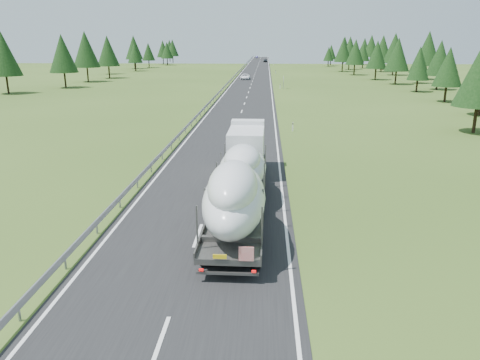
# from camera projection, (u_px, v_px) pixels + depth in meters

# --- Properties ---
(ground) EXTENTS (400.00, 400.00, 0.00)m
(ground) POSITION_uv_depth(u_px,v_px,m) (198.00, 236.00, 24.18)
(ground) COLOR #354D19
(ground) RESTS_ON ground
(road_surface) EXTENTS (10.00, 400.00, 0.02)m
(road_surface) POSITION_uv_depth(u_px,v_px,m) (252.00, 81.00, 119.93)
(road_surface) COLOR black
(road_surface) RESTS_ON ground
(guardrail) EXTENTS (0.10, 400.00, 0.76)m
(guardrail) POSITION_uv_depth(u_px,v_px,m) (232.00, 79.00, 119.98)
(guardrail) COLOR slate
(guardrail) RESTS_ON ground
(marker_posts) EXTENTS (0.13, 350.08, 1.00)m
(marker_posts) POSITION_uv_depth(u_px,v_px,m) (274.00, 68.00, 172.11)
(marker_posts) COLOR silver
(marker_posts) RESTS_ON ground
(highway_sign) EXTENTS (0.08, 0.90, 2.60)m
(highway_sign) POSITION_uv_depth(u_px,v_px,m) (284.00, 80.00, 99.90)
(highway_sign) COLOR slate
(highway_sign) RESTS_ON ground
(tree_line_right) EXTENTS (27.88, 257.58, 12.56)m
(tree_line_right) POSITION_uv_depth(u_px,v_px,m) (421.00, 53.00, 109.18)
(tree_line_right) COLOR black
(tree_line_right) RESTS_ON ground
(tree_line_left) EXTENTS (15.35, 256.65, 12.29)m
(tree_line_left) POSITION_uv_depth(u_px,v_px,m) (72.00, 53.00, 113.78)
(tree_line_left) COLOR black
(tree_line_left) RESTS_ON ground
(boat_truck) EXTENTS (3.06, 20.18, 4.41)m
(boat_truck) POSITION_uv_depth(u_px,v_px,m) (240.00, 174.00, 26.99)
(boat_truck) COLOR silver
(boat_truck) RESTS_ON ground
(distant_van) EXTENTS (2.60, 5.29, 1.44)m
(distant_van) POSITION_uv_depth(u_px,v_px,m) (245.00, 77.00, 124.84)
(distant_van) COLOR white
(distant_van) RESTS_ON ground
(distant_car_dark) EXTENTS (2.04, 4.69, 1.57)m
(distant_car_dark) POSITION_uv_depth(u_px,v_px,m) (265.00, 61.00, 231.33)
(distant_car_dark) COLOR black
(distant_car_dark) RESTS_ON ground
(distant_car_blue) EXTENTS (1.41, 3.95, 1.30)m
(distant_car_blue) POSITION_uv_depth(u_px,v_px,m) (257.00, 57.00, 291.94)
(distant_car_blue) COLOR #1E1D52
(distant_car_blue) RESTS_ON ground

